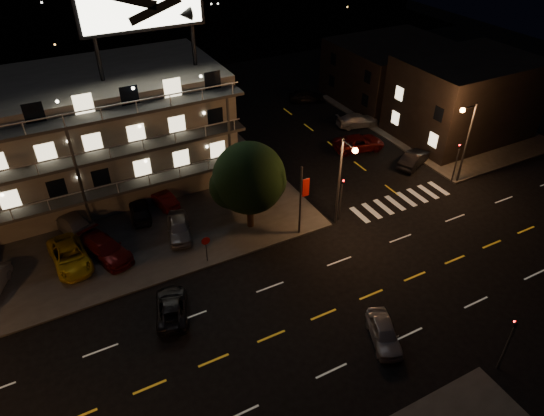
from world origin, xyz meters
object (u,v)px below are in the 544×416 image
lot_car_4 (179,227)px  road_car_east (384,333)px  lot_car_2 (70,256)px  road_car_west (172,307)px  lot_car_7 (72,222)px  side_car_0 (414,159)px  tree (248,180)px

lot_car_4 → road_car_east: size_ratio=1.10×
lot_car_2 → road_car_east: size_ratio=1.35×
road_car_west → lot_car_7: bearing=-54.5°
lot_car_2 → side_car_0: (33.08, -0.45, -0.13)m
lot_car_7 → tree: bearing=136.8°
side_car_0 → road_car_east: size_ratio=1.16×
lot_car_7 → road_car_east: 26.20m
lot_car_4 → lot_car_7: lot_car_7 is taller
tree → lot_car_7: (-13.18, 6.39, -3.74)m
lot_car_2 → lot_car_7: size_ratio=1.02×
lot_car_2 → lot_car_4: bearing=-7.8°
side_car_0 → tree: bearing=70.6°
tree → lot_car_7: bearing=154.1°
tree → lot_car_7: size_ratio=1.44×
tree → side_car_0: tree is taller
lot_car_7 → lot_car_4: bearing=130.1°
lot_car_2 → side_car_0: size_ratio=1.16×
tree → lot_car_2: (-14.02, 2.01, -3.76)m
tree → road_car_east: size_ratio=1.91×
lot_car_2 → lot_car_4: lot_car_2 is taller
lot_car_7 → road_car_east: (15.57, -21.07, -0.24)m
lot_car_4 → lot_car_2: bearing=-168.9°
tree → side_car_0: 19.52m
lot_car_4 → side_car_0: lot_car_4 is taller
road_car_east → lot_car_2: bearing=156.5°
tree → road_car_west: tree is taller
lot_car_4 → road_car_west: size_ratio=0.99×
lot_car_2 → road_car_west: size_ratio=1.22×
road_car_east → road_car_west: bearing=165.1°
lot_car_2 → road_car_west: 9.76m
lot_car_4 → lot_car_7: size_ratio=0.83×
lot_car_2 → lot_car_4: size_ratio=1.23×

